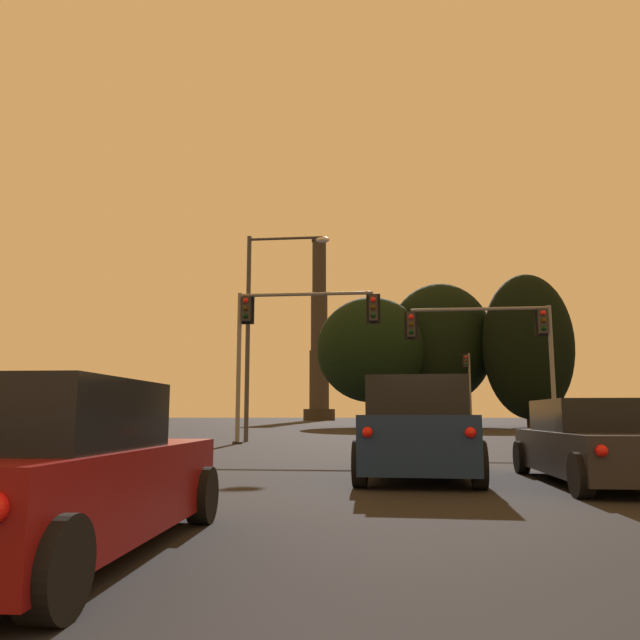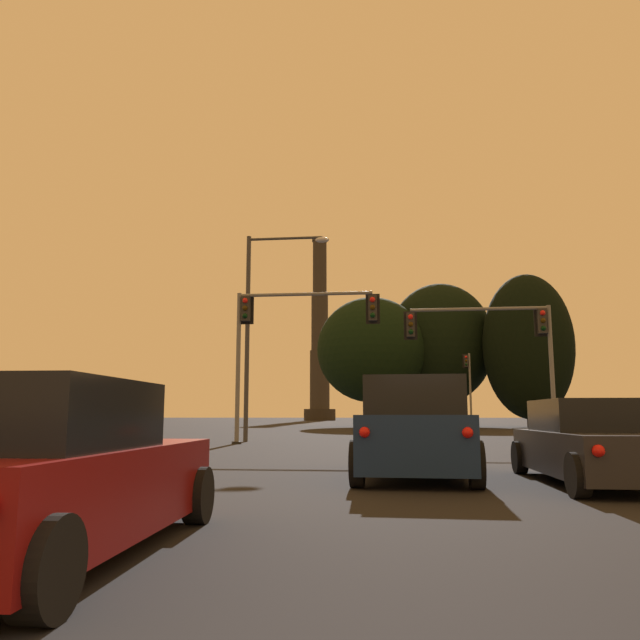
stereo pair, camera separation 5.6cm
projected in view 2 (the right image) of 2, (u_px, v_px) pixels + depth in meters
sedan_right_lane_second at (595, 444)px, 10.61m from camera, size 2.04×4.73×1.43m
suv_center_lane_second at (415, 429)px, 11.93m from camera, size 2.25×4.96×1.86m
hatchback_left_lane_third at (44, 475)px, 5.13m from camera, size 2.06×4.17×1.44m
traffic_light_overhead_right at (499, 337)px, 26.29m from camera, size 6.26×0.50×5.74m
traffic_light_overhead_left at (285, 326)px, 25.67m from camera, size 6.05×0.50×6.21m
traffic_light_far_right at (468, 379)px, 54.74m from camera, size 0.78×0.50×6.57m
street_lamp at (260, 313)px, 28.20m from camera, size 3.83×0.36×9.33m
smokestack at (320, 347)px, 139.46m from camera, size 6.99×6.99×41.37m
treeline_center_left at (528, 346)px, 60.47m from camera, size 8.63×7.77×14.89m
treeline_far_left at (440, 343)px, 65.66m from camera, size 11.05×9.94×15.01m
treeline_center_right at (372, 350)px, 63.58m from camera, size 11.15×10.03×13.16m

